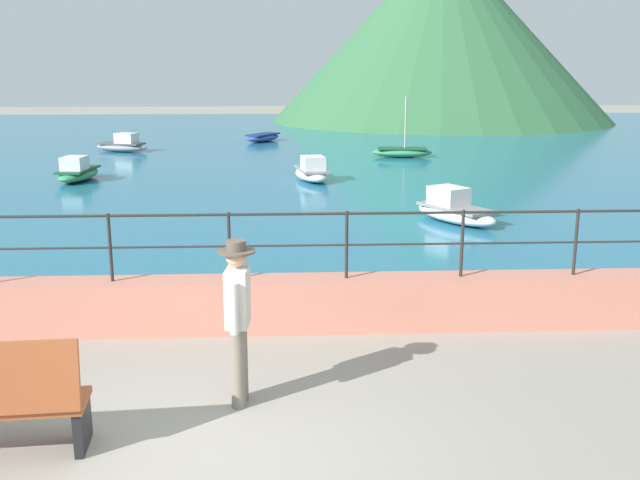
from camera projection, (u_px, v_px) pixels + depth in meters
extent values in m
plane|color=gray|center=(207.00, 454.00, 6.57)|extent=(120.00, 120.00, 0.00)
cube|color=tan|center=(231.00, 305.00, 9.60)|extent=(20.00, 0.56, 0.70)
cylinder|color=#282623|center=(110.00, 248.00, 9.34)|extent=(0.04, 0.04, 0.90)
cylinder|color=#282623|center=(229.00, 246.00, 9.41)|extent=(0.04, 0.04, 0.90)
cylinder|color=#282623|center=(347.00, 245.00, 9.48)|extent=(0.04, 0.04, 0.90)
cylinder|color=#282623|center=(462.00, 244.00, 9.56)|extent=(0.04, 0.04, 0.90)
cylinder|color=#282623|center=(576.00, 242.00, 9.63)|extent=(0.04, 0.04, 0.90)
cylinder|color=#282623|center=(228.00, 215.00, 9.31)|extent=(18.40, 0.04, 0.04)
cylinder|color=#282623|center=(229.00, 246.00, 9.41)|extent=(18.40, 0.03, 0.03)
cube|color=#236B89|center=(268.00, 147.00, 31.66)|extent=(64.00, 44.32, 0.06)
cone|color=#33663D|center=(441.00, 31.00, 45.35)|extent=(21.50, 21.50, 11.23)
cube|color=black|center=(82.00, 425.00, 6.65)|extent=(0.12, 0.47, 0.43)
cylinder|color=slate|center=(241.00, 361.00, 7.55)|extent=(0.15, 0.15, 0.86)
cylinder|color=slate|center=(238.00, 368.00, 7.38)|extent=(0.15, 0.15, 0.86)
cube|color=beige|center=(237.00, 297.00, 7.30)|extent=(0.25, 0.38, 0.60)
cylinder|color=beige|center=(241.00, 294.00, 7.54)|extent=(0.09, 0.09, 0.52)
cylinder|color=beige|center=(234.00, 309.00, 7.07)|extent=(0.09, 0.09, 0.52)
sphere|color=tan|center=(236.00, 256.00, 7.20)|extent=(0.22, 0.22, 0.22)
cylinder|color=#4C4238|center=(236.00, 251.00, 7.18)|extent=(0.38, 0.38, 0.02)
cylinder|color=#4C4238|center=(236.00, 245.00, 7.17)|extent=(0.20, 0.20, 0.10)
ellipsoid|color=gray|center=(122.00, 147.00, 29.44)|extent=(2.47, 1.67, 0.36)
cube|color=#4D4D51|center=(122.00, 144.00, 29.40)|extent=(1.99, 1.38, 0.06)
cube|color=silver|center=(126.00, 138.00, 29.27)|extent=(0.97, 0.88, 0.40)
ellipsoid|color=#338C59|center=(79.00, 175.00, 21.97)|extent=(1.12, 2.38, 0.36)
cube|color=#1C4D31|center=(78.00, 170.00, 21.93)|extent=(0.94, 1.91, 0.06)
cube|color=silver|center=(74.00, 163.00, 21.63)|extent=(0.71, 0.86, 0.40)
ellipsoid|color=white|center=(311.00, 174.00, 22.02)|extent=(1.25, 2.41, 0.36)
cube|color=gray|center=(311.00, 169.00, 21.98)|extent=(1.04, 1.94, 0.06)
cube|color=silver|center=(313.00, 163.00, 21.69)|extent=(0.75, 0.89, 0.40)
ellipsoid|color=#338C59|center=(402.00, 152.00, 27.65)|extent=(2.38, 1.13, 0.36)
cube|color=#1C4D31|center=(402.00, 148.00, 27.61)|extent=(1.91, 0.95, 0.06)
cylinder|color=#B2A899|center=(405.00, 122.00, 27.38)|extent=(0.06, 0.06, 1.92)
ellipsoid|color=white|center=(456.00, 214.00, 16.04)|extent=(1.91, 2.45, 0.36)
cube|color=gray|center=(456.00, 208.00, 16.01)|extent=(1.57, 1.98, 0.06)
cube|color=silver|center=(449.00, 196.00, 16.16)|extent=(0.94, 1.01, 0.40)
ellipsoid|color=#2D4C9E|center=(263.00, 138.00, 33.44)|extent=(1.97, 2.43, 0.36)
cube|color=navy|center=(263.00, 134.00, 33.41)|extent=(1.62, 1.97, 0.06)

